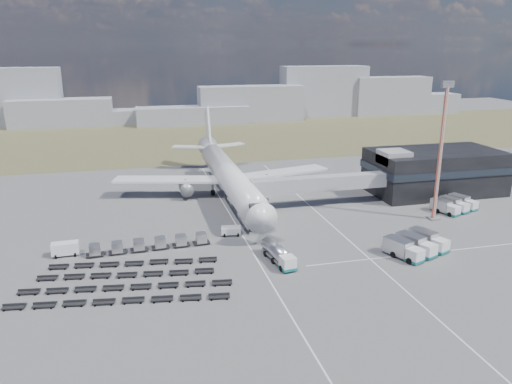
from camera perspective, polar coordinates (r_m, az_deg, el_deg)
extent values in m
plane|color=#565659|center=(85.84, 0.81, -6.60)|extent=(420.00, 420.00, 0.00)
cube|color=brown|center=(190.43, -7.64, 6.18)|extent=(420.00, 90.00, 0.01)
cube|color=silver|center=(89.88, -1.24, -5.50)|extent=(0.25, 110.00, 0.01)
cube|color=silver|center=(95.16, 9.43, -4.46)|extent=(0.25, 110.00, 0.01)
cube|color=silver|center=(88.54, 18.15, -6.72)|extent=(40.00, 0.25, 0.01)
cube|color=black|center=(124.62, 19.74, 2.22)|extent=(30.00, 16.00, 10.00)
cube|color=#262D38|center=(124.35, 19.79, 2.75)|extent=(30.40, 16.40, 1.60)
cube|color=#939399|center=(115.78, 15.51, 3.85)|extent=(6.00, 6.00, 3.00)
cube|color=#939399|center=(107.96, 7.38, 1.02)|extent=(29.80, 3.00, 3.00)
cube|color=#939399|center=(103.51, 0.54, 0.48)|extent=(4.00, 3.60, 3.40)
cylinder|color=slate|center=(105.07, 1.26, -0.73)|extent=(0.70, 0.70, 5.10)
cylinder|color=black|center=(105.71, 1.25, -1.82)|extent=(1.40, 0.90, 1.40)
cylinder|color=white|center=(111.89, -3.07, 1.79)|extent=(5.60, 48.00, 5.60)
cone|color=white|center=(87.09, 0.24, -2.51)|extent=(5.60, 5.00, 5.60)
cone|color=white|center=(138.61, -5.28, 4.96)|extent=(5.60, 8.00, 5.60)
cube|color=black|center=(88.68, -0.07, -1.62)|extent=(2.20, 2.00, 0.80)
cube|color=white|center=(115.43, -9.88, 1.41)|extent=(25.59, 11.38, 0.50)
cube|color=white|center=(119.87, 2.60, 2.20)|extent=(25.59, 11.38, 0.50)
cylinder|color=slate|center=(114.22, -8.02, 0.45)|extent=(3.00, 5.00, 3.00)
cylinder|color=slate|center=(117.52, 1.23, 1.07)|extent=(3.00, 5.00, 3.00)
cube|color=white|center=(139.79, -7.64, 5.15)|extent=(9.49, 5.63, 0.35)
cube|color=white|center=(141.36, -3.19, 5.40)|extent=(9.49, 5.63, 0.35)
cube|color=white|center=(140.52, -5.53, 7.48)|extent=(0.50, 9.06, 11.45)
cylinder|color=slate|center=(93.49, -0.58, -3.79)|extent=(0.50, 0.50, 2.50)
cylinder|color=slate|center=(116.25, -4.96, 0.25)|extent=(0.60, 0.60, 2.50)
cylinder|color=slate|center=(117.35, -1.88, 0.46)|extent=(0.60, 0.60, 2.50)
cylinder|color=black|center=(93.75, -0.58, -4.22)|extent=(0.50, 1.20, 1.20)
cube|color=#8F909C|center=(229.63, -21.36, 8.43)|extent=(41.88, 12.00, 11.64)
cube|color=#8F909C|center=(228.61, -14.07, 8.35)|extent=(36.57, 12.00, 6.29)
cube|color=#8F909C|center=(222.51, -7.25, 8.68)|extent=(48.30, 12.00, 7.73)
cube|color=#8F909C|center=(229.49, -0.59, 10.07)|extent=(47.13, 12.00, 15.83)
cube|color=#8F909C|center=(248.79, 7.75, 11.34)|extent=(41.46, 12.00, 23.80)
cube|color=#8F909C|center=(261.98, 15.03, 10.59)|extent=(38.90, 12.00, 18.29)
cube|color=#8F909C|center=(272.31, 18.52, 9.59)|extent=(35.15, 12.00, 9.60)
cube|color=white|center=(77.89, 3.65, -8.09)|extent=(2.48, 2.48, 2.09)
cube|color=#126867|center=(78.24, 3.64, -8.63)|extent=(2.58, 2.58, 0.45)
cylinder|color=#B5B5BA|center=(81.39, 2.28, -6.63)|extent=(3.26, 7.06, 2.27)
cube|color=slate|center=(81.80, 2.27, -7.30)|extent=(3.17, 7.05, 0.32)
cylinder|color=black|center=(80.77, 2.67, -7.81)|extent=(2.48, 1.34, 1.00)
cube|color=white|center=(91.96, -2.87, -4.48)|extent=(3.85, 2.57, 1.58)
cube|color=white|center=(88.89, -20.96, -6.12)|extent=(4.40, 2.17, 2.30)
cube|color=white|center=(119.96, 2.75, 0.88)|extent=(3.92, 5.70, 2.47)
cube|color=#126867|center=(120.24, 2.74, 0.42)|extent=(4.03, 5.81, 0.40)
cube|color=white|center=(84.34, 17.72, -6.92)|extent=(2.94, 2.88, 2.19)
cube|color=#126867|center=(84.66, 17.67, -7.44)|extent=(3.07, 3.01, 0.45)
cube|color=#B5B5BA|center=(86.08, 15.90, -5.98)|extent=(3.92, 5.13, 2.58)
cube|color=white|center=(86.92, 19.07, -6.34)|extent=(2.94, 2.88, 2.19)
cube|color=#126867|center=(87.24, 19.02, -6.85)|extent=(3.07, 3.01, 0.45)
cube|color=#B5B5BA|center=(88.61, 17.27, -5.45)|extent=(3.92, 5.13, 2.58)
cube|color=white|center=(89.55, 20.34, -5.79)|extent=(2.94, 2.88, 2.19)
cube|color=#126867|center=(89.86, 20.28, -6.29)|extent=(3.07, 3.01, 0.45)
cube|color=#B5B5BA|center=(91.20, 18.57, -4.94)|extent=(3.92, 5.13, 2.58)
cube|color=white|center=(109.49, 21.67, -1.99)|extent=(2.57, 2.52, 1.95)
cube|color=#126867|center=(109.72, 21.62, -2.36)|extent=(2.68, 2.63, 0.40)
cube|color=#B5B5BA|center=(111.06, 20.39, -1.40)|extent=(3.37, 4.55, 2.30)
cube|color=white|center=(111.90, 22.56, -1.70)|extent=(2.57, 2.52, 1.95)
cube|color=#126867|center=(112.12, 22.52, -2.07)|extent=(2.68, 2.63, 0.40)
cube|color=#B5B5BA|center=(113.43, 21.30, -1.14)|extent=(3.37, 4.55, 2.30)
cube|color=white|center=(114.33, 23.41, -1.43)|extent=(2.57, 2.52, 1.95)
cube|color=#126867|center=(114.54, 23.37, -1.79)|extent=(2.68, 2.63, 0.40)
cube|color=#B5B5BA|center=(115.83, 22.17, -0.88)|extent=(3.37, 4.55, 2.30)
cube|color=black|center=(87.26, -17.90, -6.81)|extent=(2.99, 1.94, 0.20)
cube|color=#B5B5BA|center=(86.90, -17.96, -6.24)|extent=(1.88, 1.88, 1.67)
cube|color=black|center=(87.20, -15.55, -6.62)|extent=(2.99, 1.94, 0.20)
cube|color=#B5B5BA|center=(86.85, -15.60, -6.05)|extent=(1.88, 1.88, 1.67)
cube|color=black|center=(87.30, -13.21, -6.42)|extent=(2.99, 1.94, 0.20)
cube|color=#B5B5BA|center=(86.94, -13.25, -5.84)|extent=(1.88, 1.88, 1.67)
cube|color=black|center=(87.53, -10.87, -6.20)|extent=(2.99, 1.94, 0.20)
cube|color=#B5B5BA|center=(87.18, -10.91, -5.63)|extent=(1.88, 1.88, 1.67)
cube|color=black|center=(87.91, -8.56, -5.98)|extent=(2.99, 1.94, 0.20)
cube|color=#B5B5BA|center=(87.56, -8.58, -5.41)|extent=(1.88, 1.88, 1.67)
cube|color=black|center=(88.43, -6.27, -5.75)|extent=(2.99, 1.94, 0.20)
cube|color=#B5B5BA|center=(88.08, -6.29, -5.18)|extent=(1.88, 1.88, 1.67)
cube|color=black|center=(71.71, -15.42, -11.85)|extent=(31.02, 5.67, 0.70)
cube|color=black|center=(75.28, -14.94, -10.38)|extent=(31.02, 5.67, 0.70)
cube|color=black|center=(78.91, -14.51, -9.05)|extent=(27.17, 5.14, 0.70)
cube|color=black|center=(82.58, -14.12, -7.84)|extent=(27.17, 5.14, 0.70)
cylinder|color=#B63A1D|center=(103.11, 20.29, 3.98)|extent=(0.74, 0.74, 26.28)
cube|color=slate|center=(101.28, 21.06, 11.42)|extent=(2.55, 0.75, 1.26)
cube|color=#565659|center=(106.46, 19.60, -2.84)|extent=(2.10, 2.10, 0.32)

